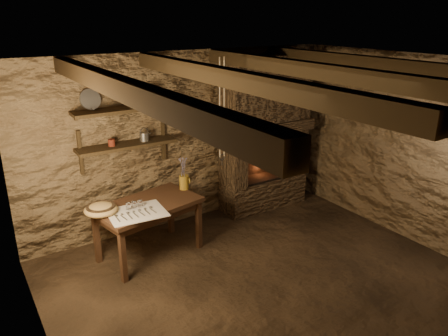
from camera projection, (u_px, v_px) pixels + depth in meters
floor at (269, 286)px, 4.83m from camera, size 4.50×4.50×0.00m
back_wall at (182, 140)px, 6.02m from camera, size 4.50×0.04×2.40m
left_wall at (39, 245)px, 3.29m from camera, size 0.04×4.00×2.40m
right_wall at (412, 150)px, 5.57m from camera, size 0.04×4.00×2.40m
ceiling at (278, 65)px, 4.03m from camera, size 4.50×4.00×0.04m
beam_far_left at (123, 89)px, 3.30m from camera, size 0.14×3.95×0.16m
beam_mid_left at (233, 79)px, 3.81m from camera, size 0.14×3.95×0.16m
beam_mid_right at (317, 71)px, 4.31m from camera, size 0.14×3.95×0.16m
beam_far_right at (384, 65)px, 4.82m from camera, size 0.14×3.95×0.16m
shelf_lower at (127, 145)px, 5.43m from camera, size 1.25×0.30×0.04m
shelf_upper at (124, 109)px, 5.28m from camera, size 1.25×0.30×0.04m
hearth at (265, 129)px, 6.46m from camera, size 1.43×0.51×2.30m
work_table at (149, 227)px, 5.34m from camera, size 1.34×0.93×0.70m
linen_cloth at (137, 213)px, 4.97m from camera, size 0.68×0.56×0.01m
pewter_cutlery_row at (137, 213)px, 4.95m from camera, size 0.55×0.25×0.01m
drinking_glasses at (134, 205)px, 5.06m from camera, size 0.20×0.06×0.08m
stoneware_jug at (184, 176)px, 5.60m from camera, size 0.14×0.14×0.42m
wooden_bowl at (101, 210)px, 4.94m from camera, size 0.42×0.42×0.13m
iron_stockpot at (143, 99)px, 5.37m from camera, size 0.26×0.26×0.16m
tin_pan at (90, 99)px, 5.12m from camera, size 0.26×0.13×0.25m
small_kettle at (144, 137)px, 5.52m from camera, size 0.19×0.16×0.17m
rusty_tin at (112, 143)px, 5.31m from camera, size 0.10×0.10×0.08m
red_pot at (269, 162)px, 6.63m from camera, size 0.25×0.24×0.54m
hanging_ropes at (222, 108)px, 5.09m from camera, size 0.08×0.08×1.20m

